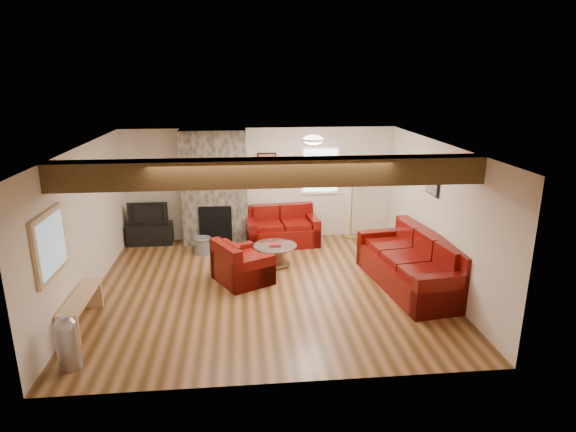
# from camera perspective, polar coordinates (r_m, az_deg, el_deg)

# --- Properties ---
(room) EXTENTS (8.00, 8.00, 8.00)m
(room) POSITION_cam_1_polar(r_m,az_deg,el_deg) (8.13, -2.47, -0.44)
(room) COLOR #503315
(room) RESTS_ON ground
(floor) EXTENTS (6.00, 6.00, 0.00)m
(floor) POSITION_cam_1_polar(r_m,az_deg,el_deg) (8.58, -2.37, -8.45)
(floor) COLOR #503315
(floor) RESTS_ON ground
(oak_beam) EXTENTS (6.00, 0.36, 0.38)m
(oak_beam) POSITION_cam_1_polar(r_m,az_deg,el_deg) (6.66, -1.97, 5.19)
(oak_beam) COLOR #33200F
(oak_beam) RESTS_ON room
(chimney_breast) EXTENTS (1.40, 0.67, 2.50)m
(chimney_breast) POSITION_cam_1_polar(r_m,az_deg,el_deg) (10.55, -8.69, 3.17)
(chimney_breast) COLOR #343128
(chimney_breast) RESTS_ON floor
(back_window) EXTENTS (0.90, 0.08, 1.10)m
(back_window) POSITION_cam_1_polar(r_m,az_deg,el_deg) (10.83, 3.86, 5.44)
(back_window) COLOR white
(back_window) RESTS_ON room
(hatch_window) EXTENTS (0.08, 1.00, 0.90)m
(hatch_window) POSITION_cam_1_polar(r_m,az_deg,el_deg) (7.10, -26.36, -3.03)
(hatch_window) COLOR tan
(hatch_window) RESTS_ON room
(ceiling_dome) EXTENTS (0.40, 0.40, 0.18)m
(ceiling_dome) POSITION_cam_1_polar(r_m,az_deg,el_deg) (8.85, 2.99, 8.83)
(ceiling_dome) COLOR white
(ceiling_dome) RESTS_ON room
(artwork_back) EXTENTS (0.42, 0.06, 0.52)m
(artwork_back) POSITION_cam_1_polar(r_m,az_deg,el_deg) (10.67, -2.53, 6.12)
(artwork_back) COLOR black
(artwork_back) RESTS_ON room
(artwork_right) EXTENTS (0.06, 0.55, 0.42)m
(artwork_right) POSITION_cam_1_polar(r_m,az_deg,el_deg) (8.94, 16.70, 3.75)
(artwork_right) COLOR black
(artwork_right) RESTS_ON room
(sofa_three) EXTENTS (1.34, 2.55, 0.94)m
(sofa_three) POSITION_cam_1_polar(r_m,az_deg,el_deg) (8.70, 14.26, -5.23)
(sofa_three) COLOR #410704
(sofa_three) RESTS_ON floor
(loveseat) EXTENTS (1.65, 1.07, 0.83)m
(loveseat) POSITION_cam_1_polar(r_m,az_deg,el_deg) (10.53, -0.76, -1.22)
(loveseat) COLOR #410704
(loveseat) RESTS_ON floor
(armchair_red) EXTENTS (1.18, 1.23, 0.77)m
(armchair_red) POSITION_cam_1_polar(r_m,az_deg,el_deg) (8.72, -5.41, -5.35)
(armchair_red) COLOR #410704
(armchair_red) RESTS_ON floor
(coffee_table) EXTENTS (0.85, 0.85, 0.44)m
(coffee_table) POSITION_cam_1_polar(r_m,az_deg,el_deg) (9.45, -1.53, -4.66)
(coffee_table) COLOR #492917
(coffee_table) RESTS_ON floor
(tv_cabinet) EXTENTS (0.96, 0.38, 0.48)m
(tv_cabinet) POSITION_cam_1_polar(r_m,az_deg,el_deg) (11.03, -16.00, -2.01)
(tv_cabinet) COLOR black
(tv_cabinet) RESTS_ON floor
(television) EXTENTS (0.85, 0.11, 0.49)m
(television) POSITION_cam_1_polar(r_m,az_deg,el_deg) (10.89, -16.20, 0.42)
(television) COLOR black
(television) RESTS_ON tv_cabinet
(floor_lamp) EXTENTS (0.40, 0.40, 1.55)m
(floor_lamp) POSITION_cam_1_polar(r_m,az_deg,el_deg) (10.83, 7.68, 4.11)
(floor_lamp) COLOR tan
(floor_lamp) RESTS_ON floor
(pine_bench) EXTENTS (0.30, 1.27, 0.48)m
(pine_bench) POSITION_cam_1_polar(r_m,az_deg,el_deg) (7.89, -23.23, -10.28)
(pine_bench) COLOR tan
(pine_bench) RESTS_ON floor
(pedal_bin) EXTENTS (0.35, 0.35, 0.72)m
(pedal_bin) POSITION_cam_1_polar(r_m,az_deg,el_deg) (6.86, -24.64, -13.44)
(pedal_bin) COLOR #9C9BA0
(pedal_bin) RESTS_ON floor
(coal_bucket) EXTENTS (0.38, 0.38, 0.36)m
(coal_bucket) POSITION_cam_1_polar(r_m,az_deg,el_deg) (10.23, -10.07, -3.42)
(coal_bucket) COLOR gray
(coal_bucket) RESTS_ON floor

